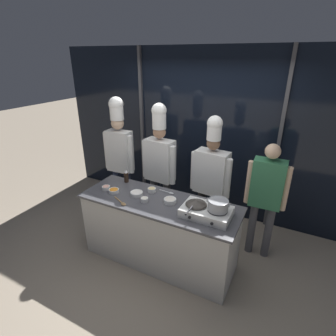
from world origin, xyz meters
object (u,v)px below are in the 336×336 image
object	(u,v)px
prep_bowl_carrots	(114,190)
chef_sous	(160,160)
chef_head	(119,149)
prep_bowl_garlic	(144,199)
frying_pan	(196,203)
chef_line	(211,173)
stock_pot	(218,205)
prep_bowl_ginger	(152,190)
person_guest	(266,191)
prep_bowl_rice	(137,193)
prep_bowl_onion	(170,200)
serving_spoon_slotted	(122,203)
prep_bowl_shrimp	(106,188)
portable_stove	(206,212)
squeeze_bottle_soy	(126,176)
serving_spoon_solid	(169,192)

from	to	relation	value
prep_bowl_carrots	chef_sous	size ratio (longest dim) A/B	0.07
chef_head	prep_bowl_garlic	bearing A→B (deg)	137.41
frying_pan	chef_line	distance (m)	0.82
prep_bowl_garlic	stock_pot	bearing A→B (deg)	3.21
frying_pan	prep_bowl_ginger	xyz separation A→B (m)	(-0.70, 0.20, -0.11)
stock_pot	person_guest	size ratio (longest dim) A/B	0.16
stock_pot	prep_bowl_rice	xyz separation A→B (m)	(-1.08, 0.03, -0.15)
prep_bowl_onion	chef_head	size ratio (longest dim) A/B	0.08
stock_pot	chef_sous	distance (m)	1.39
frying_pan	prep_bowl_rice	bearing A→B (deg)	177.33
prep_bowl_ginger	person_guest	world-z (taller)	person_guest
stock_pot	serving_spoon_slotted	xyz separation A→B (m)	(-1.13, -0.22, -0.17)
frying_pan	chef_line	bearing A→B (deg)	96.82
stock_pot	prep_bowl_shrimp	bearing A→B (deg)	-179.27
prep_bowl_ginger	portable_stove	bearing A→B (deg)	-13.68
prep_bowl_shrimp	prep_bowl_ginger	distance (m)	0.62
portable_stove	prep_bowl_carrots	size ratio (longest dim) A/B	3.98
prep_bowl_ginger	person_guest	bearing A→B (deg)	21.96
prep_bowl_rice	prep_bowl_garlic	bearing A→B (deg)	-26.55
chef_head	prep_bowl_ginger	bearing A→B (deg)	146.48
portable_stove	prep_bowl_ginger	distance (m)	0.85
squeeze_bottle_soy	serving_spoon_slotted	xyz separation A→B (m)	(0.30, -0.51, -0.08)
portable_stove	chef_line	size ratio (longest dim) A/B	0.29
prep_bowl_shrimp	chef_line	world-z (taller)	chef_line
frying_pan	squeeze_bottle_soy	bearing A→B (deg)	165.70
portable_stove	squeeze_bottle_soy	bearing A→B (deg)	167.19
serving_spoon_solid	chef_sous	size ratio (longest dim) A/B	0.11
prep_bowl_onion	serving_spoon_slotted	distance (m)	0.58
prep_bowl_shrimp	prep_bowl_ginger	world-z (taller)	prep_bowl_ginger
serving_spoon_slotted	frying_pan	bearing A→B (deg)	13.63
stock_pot	chef_head	distance (m)	2.00
squeeze_bottle_soy	frying_pan	bearing A→B (deg)	-14.30
prep_bowl_carrots	chef_line	size ratio (longest dim) A/B	0.07
prep_bowl_onion	prep_bowl_carrots	distance (m)	0.78
frying_pan	serving_spoon_solid	world-z (taller)	frying_pan
portable_stove	prep_bowl_onion	distance (m)	0.49
prep_bowl_ginger	chef_head	distance (m)	1.08
prep_bowl_carrots	serving_spoon_solid	size ratio (longest dim) A/B	0.63
prep_bowl_onion	serving_spoon_slotted	size ratio (longest dim) A/B	0.60
squeeze_bottle_soy	chef_head	xyz separation A→B (m)	(-0.43, 0.44, 0.20)
prep_bowl_rice	serving_spoon_solid	bearing A→B (deg)	35.56
prep_bowl_rice	frying_pan	bearing A→B (deg)	-2.67
prep_bowl_ginger	prep_bowl_onion	bearing A→B (deg)	-21.81
prep_bowl_onion	person_guest	distance (m)	1.22
frying_pan	serving_spoon_slotted	bearing A→B (deg)	-166.37
prep_bowl_garlic	chef_sous	world-z (taller)	chef_sous
frying_pan	person_guest	world-z (taller)	person_guest
stock_pot	chef_head	bearing A→B (deg)	158.34
prep_bowl_onion	chef_head	bearing A→B (deg)	151.60
prep_bowl_rice	chef_head	size ratio (longest dim) A/B	0.08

